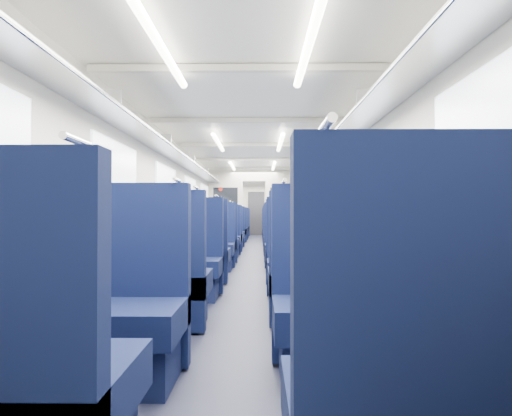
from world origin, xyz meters
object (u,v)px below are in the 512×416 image
(seat_18, at_px, (225,235))
(seat_17, at_px, (284,237))
(seat_11, at_px, (296,249))
(seat_21, at_px, (279,231))
(seat_2, at_px, (94,316))
(seat_24, at_px, (235,229))
(seat_9, at_px, (305,257))
(seat_6, at_px, (175,266))
(seat_25, at_px, (276,229))
(seat_5, at_px, (330,282))
(seat_7, at_px, (315,267))
(seat_3, at_px, (361,313))
(seat_14, at_px, (217,240))
(seat_20, at_px, (231,231))
(seat_26, at_px, (237,228))
(seat_15, at_px, (288,240))
(seat_27, at_px, (275,228))
(seat_8, at_px, (191,256))
(end_door, at_px, (256,213))
(seat_4, at_px, (145,285))
(seat_19, at_px, (282,235))
(seat_22, at_px, (233,230))
(seat_12, at_px, (211,244))
(seat_10, at_px, (203,248))
(seat_13, at_px, (291,244))
(seat_16, at_px, (221,237))
(seat_23, at_px, (277,230))
(bulkhead, at_px, (254,206))

(seat_18, bearing_deg, seat_17, -33.83)
(seat_11, relative_size, seat_21, 1.00)
(seat_2, relative_size, seat_24, 1.00)
(seat_9, relative_size, seat_18, 1.00)
(seat_6, relative_size, seat_21, 1.00)
(seat_9, xyz_separation_m, seat_25, (0.00, 10.28, 0.00))
(seat_5, distance_m, seat_17, 6.82)
(seat_25, bearing_deg, seat_17, -90.00)
(seat_9, bearing_deg, seat_7, -90.00)
(seat_3, distance_m, seat_7, 2.13)
(seat_14, bearing_deg, seat_25, 76.06)
(seat_20, height_order, seat_21, same)
(seat_25, distance_m, seat_26, 2.02)
(seat_15, relative_size, seat_21, 1.00)
(seat_6, height_order, seat_11, same)
(seat_18, xyz_separation_m, seat_27, (1.66, 5.55, 0.00))
(seat_27, bearing_deg, seat_8, -98.35)
(end_door, bearing_deg, seat_4, -93.18)
(seat_19, bearing_deg, seat_6, -103.58)
(seat_9, bearing_deg, end_door, 93.73)
(seat_21, bearing_deg, seat_24, 125.09)
(seat_6, xyz_separation_m, seat_15, (1.66, 4.43, 0.00))
(end_door, relative_size, seat_19, 1.60)
(seat_6, height_order, seat_22, same)
(seat_12, height_order, seat_19, same)
(seat_8, relative_size, seat_10, 1.00)
(seat_24, bearing_deg, seat_13, -78.08)
(seat_16, bearing_deg, seat_26, 90.00)
(seat_23, bearing_deg, seat_22, -174.85)
(seat_8, bearing_deg, end_door, 86.25)
(seat_15, bearing_deg, seat_2, -103.76)
(seat_2, xyz_separation_m, seat_13, (1.66, 5.73, 0.00))
(seat_15, bearing_deg, seat_13, -90.00)
(seat_6, bearing_deg, seat_8, 90.00)
(bulkhead, distance_m, seat_4, 8.82)
(seat_8, relative_size, seat_20, 1.00)
(seat_4, height_order, seat_15, same)
(seat_3, bearing_deg, seat_20, 98.40)
(seat_15, bearing_deg, seat_16, 144.74)
(seat_10, distance_m, seat_26, 10.06)
(seat_7, height_order, seat_26, same)
(seat_3, xyz_separation_m, seat_21, (0.00, 11.14, 0.00))
(seat_19, bearing_deg, seat_23, 90.00)
(seat_5, height_order, seat_22, same)
(seat_12, relative_size, seat_19, 1.00)
(seat_20, bearing_deg, seat_26, 90.00)
(seat_15, bearing_deg, seat_22, 106.81)
(seat_3, distance_m, seat_23, 12.34)
(seat_17, bearing_deg, seat_2, -101.67)
(seat_16, distance_m, seat_20, 3.37)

